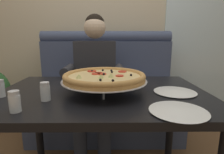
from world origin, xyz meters
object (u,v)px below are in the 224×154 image
booth_bench (106,96)px  pizza (104,77)px  shaker_parmesan (0,90)px  plate_near_right (178,110)px  shaker_pepper_flakes (15,103)px  patio_chair (171,68)px  dining_table (102,104)px  diner_main (95,74)px  shaker_oregano (45,93)px  plate_near_left (175,91)px

booth_bench → pizza: size_ratio=3.06×
shaker_parmesan → plate_near_right: (0.91, -0.22, -0.03)m
shaker_pepper_flakes → patio_chair: size_ratio=0.11×
booth_bench → patio_chair: booth_bench is taller
dining_table → diner_main: 0.64m
pizza → plate_near_right: size_ratio=1.97×
shaker_oregano → plate_near_right: bearing=-14.0°
dining_table → shaker_parmesan: bearing=-169.1°
pizza → diner_main: bearing=99.8°
diner_main → pizza: diner_main is taller
diner_main → plate_near_left: size_ratio=5.11×
shaker_parmesan → plate_near_right: size_ratio=0.37×
shaker_pepper_flakes → plate_near_right: shaker_pepper_flakes is taller
booth_bench → patio_chair: (1.13, 1.18, 0.13)m
shaker_oregano → shaker_parmesan: same height
plate_near_left → plate_near_right: (-0.09, -0.29, -0.00)m
diner_main → dining_table: bearing=-81.2°
diner_main → plate_near_right: 1.06m
plate_near_left → patio_chair: size_ratio=0.29×
shaker_oregano → plate_near_left: (0.73, 0.13, -0.03)m
diner_main → shaker_parmesan: size_ratio=13.17×
dining_table → shaker_pepper_flakes: 0.50m
diner_main → patio_chair: 1.91m
pizza → shaker_pepper_flakes: bearing=-142.2°
pizza → plate_near_left: (0.42, -0.02, -0.08)m
plate_near_left → booth_bench: bearing=115.1°
plate_near_right → patio_chair: size_ratio=0.30×
dining_table → plate_near_right: bearing=-42.9°
patio_chair → dining_table: bearing=-118.6°
shaker_pepper_flakes → plate_near_left: shaker_pepper_flakes is taller
pizza → plate_near_right: (0.34, -0.31, -0.08)m
diner_main → patio_chair: bearing=49.6°
pizza → plate_near_right: 0.46m
dining_table → diner_main: size_ratio=1.00×
plate_near_right → patio_chair: patio_chair is taller
plate_near_left → diner_main: bearing=128.7°
diner_main → shaker_pepper_flakes: (-0.27, -0.95, 0.06)m
booth_bench → patio_chair: 1.64m
plate_near_left → shaker_parmesan: bearing=-175.9°
plate_near_left → plate_near_right: same height
booth_bench → diner_main: (-0.10, -0.27, 0.31)m
shaker_oregano → plate_near_right: size_ratio=0.38×
shaker_parmesan → booth_bench: bearing=60.9°
dining_table → shaker_parmesan: shaker_parmesan is taller
booth_bench → shaker_parmesan: booth_bench is taller
shaker_pepper_flakes → diner_main: bearing=74.0°
diner_main → plate_near_left: bearing=-51.3°
pizza → plate_near_left: size_ratio=2.04×
booth_bench → plate_near_right: (0.35, -1.23, 0.34)m
booth_bench → pizza: (0.01, -0.92, 0.42)m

